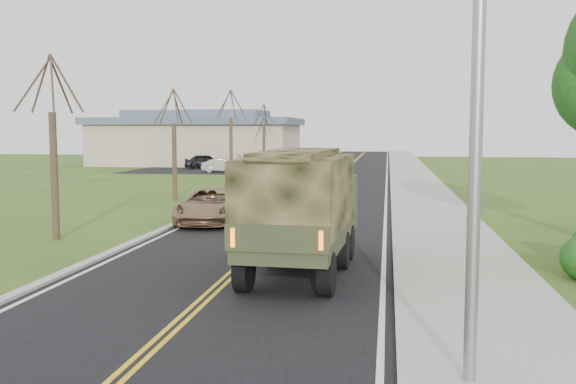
# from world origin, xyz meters

# --- Properties ---
(ground) EXTENTS (160.00, 160.00, 0.00)m
(ground) POSITION_xyz_m (0.00, 0.00, 0.00)
(ground) COLOR #374E1A
(ground) RESTS_ON ground
(road) EXTENTS (8.00, 120.00, 0.01)m
(road) POSITION_xyz_m (0.00, 40.00, 0.01)
(road) COLOR black
(road) RESTS_ON ground
(curb_right) EXTENTS (0.30, 120.00, 0.12)m
(curb_right) POSITION_xyz_m (4.15, 40.00, 0.06)
(curb_right) COLOR #9E998E
(curb_right) RESTS_ON ground
(sidewalk_right) EXTENTS (3.20, 120.00, 0.10)m
(sidewalk_right) POSITION_xyz_m (5.90, 40.00, 0.05)
(sidewalk_right) COLOR #9E998E
(sidewalk_right) RESTS_ON ground
(curb_left) EXTENTS (0.30, 120.00, 0.10)m
(curb_left) POSITION_xyz_m (-4.15, 40.00, 0.05)
(curb_left) COLOR #9E998E
(curb_left) RESTS_ON ground
(street_light) EXTENTS (1.65, 0.22, 8.00)m
(street_light) POSITION_xyz_m (4.90, -0.50, 4.43)
(street_light) COLOR gray
(street_light) RESTS_ON ground
(bare_tree_a) EXTENTS (1.93, 2.26, 6.08)m
(bare_tree_a) POSITION_xyz_m (-7.00, 10.00, 2.63)
(bare_tree_a) COLOR #38281C
(bare_tree_a) RESTS_ON ground
(bare_tree_b) EXTENTS (1.83, 2.14, 5.73)m
(bare_tree_b) POSITION_xyz_m (-7.00, 22.00, 2.48)
(bare_tree_b) COLOR #38281C
(bare_tree_b) RESTS_ON ground
(bare_tree_c) EXTENTS (2.04, 2.39, 6.42)m
(bare_tree_c) POSITION_xyz_m (-7.00, 34.00, 2.78)
(bare_tree_c) COLOR #38281C
(bare_tree_c) RESTS_ON ground
(bare_tree_d) EXTENTS (1.88, 2.20, 5.91)m
(bare_tree_d) POSITION_xyz_m (-7.00, 46.00, 2.55)
(bare_tree_d) COLOR #38281C
(bare_tree_d) RESTS_ON ground
(commercial_building) EXTENTS (25.50, 21.50, 5.65)m
(commercial_building) POSITION_xyz_m (-15.98, 55.97, 2.69)
(commercial_building) COLOR tan
(commercial_building) RESTS_ON ground
(military_truck) EXTENTS (2.47, 6.38, 3.13)m
(military_truck) POSITION_xyz_m (1.71, 6.26, 1.79)
(military_truck) COLOR black
(military_truck) RESTS_ON ground
(suv_champagne) EXTENTS (2.75, 5.08, 1.35)m
(suv_champagne) POSITION_xyz_m (-3.00, 14.51, 0.68)
(suv_champagne) COLOR #917051
(suv_champagne) RESTS_ON ground
(sedan_silver) EXTENTS (1.83, 4.36, 1.40)m
(sedan_silver) POSITION_xyz_m (-0.80, 32.01, 0.70)
(sedan_silver) COLOR #BBBAC0
(sedan_silver) RESTS_ON ground
(lot_car_dark) EXTENTS (4.38, 3.00, 1.38)m
(lot_car_dark) POSITION_xyz_m (-13.02, 48.54, 0.69)
(lot_car_dark) COLOR black
(lot_car_dark) RESTS_ON ground
(lot_car_silver) EXTENTS (3.65, 1.50, 1.17)m
(lot_car_silver) POSITION_xyz_m (-10.17, 43.83, 0.59)
(lot_car_silver) COLOR #B2B2B7
(lot_car_silver) RESTS_ON ground
(lot_car_navy) EXTENTS (4.51, 1.85, 1.30)m
(lot_car_navy) POSITION_xyz_m (-5.37, 42.00, 0.65)
(lot_car_navy) COLOR #0F1138
(lot_car_navy) RESTS_ON ground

